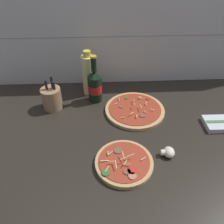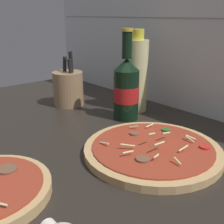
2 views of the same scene
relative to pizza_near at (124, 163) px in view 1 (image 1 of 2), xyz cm
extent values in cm
cube|color=#28231E|center=(9.26, 16.69, -2.32)|extent=(160.00, 90.00, 2.50)
cube|color=silver|center=(9.26, 62.19, 26.43)|extent=(160.00, 1.00, 60.00)
cube|color=gray|center=(9.26, 61.64, 26.43)|extent=(156.80, 0.16, 0.30)
cylinder|color=tan|center=(0.02, 0.06, -0.15)|extent=(22.29, 22.29, 1.84)
cylinder|color=#9E3823|center=(0.02, 0.06, 0.92)|extent=(19.61, 19.61, 0.30)
cylinder|color=#336628|center=(-7.00, -5.09, 1.27)|extent=(3.00, 3.00, 0.40)
cylinder|color=red|center=(2.37, -4.74, 1.27)|extent=(3.40, 3.40, 0.40)
cylinder|color=brown|center=(-1.94, 5.05, 1.27)|extent=(3.50, 3.50, 0.40)
cylinder|color=brown|center=(0.59, -5.11, 1.27)|extent=(2.73, 2.73, 0.40)
cylinder|color=#B7755B|center=(2.29, -7.05, 1.27)|extent=(3.00, 3.00, 0.40)
cylinder|color=beige|center=(-5.99, 3.50, 1.78)|extent=(0.62, 1.85, 0.38)
cylinder|color=beige|center=(2.51, 0.75, 3.23)|extent=(3.18, 1.15, 1.11)
cylinder|color=beige|center=(-0.49, -0.91, 3.43)|extent=(2.55, 0.64, 0.89)
cylinder|color=beige|center=(1.06, -2.42, 2.02)|extent=(2.62, 1.01, 1.03)
cylinder|color=beige|center=(-3.34, -2.75, 2.62)|extent=(0.67, 3.42, 1.02)
cylinder|color=beige|center=(-7.35, -0.01, 1.56)|extent=(3.36, 1.02, 1.20)
cylinder|color=beige|center=(-6.74, -3.95, 1.49)|extent=(2.06, 2.73, 0.93)
cylinder|color=beige|center=(7.28, 0.25, 1.58)|extent=(2.32, 1.69, 0.41)
cylinder|color=beige|center=(-4.99, 3.33, 2.01)|extent=(2.33, 1.85, 1.04)
cylinder|color=beige|center=(0.17, -2.23, 2.91)|extent=(1.72, 1.96, 1.06)
cylinder|color=beige|center=(-0.27, 1.02, 3.01)|extent=(0.93, 3.00, 1.24)
cylinder|color=beige|center=(-4.55, -1.20, 2.49)|extent=(2.37, 0.53, 0.62)
cylinder|color=tan|center=(8.44, 32.54, -0.26)|extent=(29.52, 29.52, 1.62)
cylinder|color=#9E3823|center=(8.44, 32.54, 0.70)|extent=(25.98, 25.98, 0.30)
cylinder|color=red|center=(16.40, 40.06, 1.05)|extent=(2.20, 2.20, 0.40)
cylinder|color=brown|center=(1.59, 33.87, 1.05)|extent=(2.17, 2.17, 0.40)
cylinder|color=#336628|center=(5.09, 41.23, 1.05)|extent=(2.05, 2.05, 0.40)
cylinder|color=brown|center=(11.30, 26.39, 1.05)|extent=(2.78, 2.78, 0.40)
cylinder|color=beige|center=(1.37, 24.98, 1.30)|extent=(2.45, 0.63, 0.77)
cylinder|color=beige|center=(1.10, 39.75, 1.31)|extent=(0.37, 2.55, 0.53)
cylinder|color=beige|center=(8.28, 25.33, 1.74)|extent=(1.05, 2.35, 0.40)
cylinder|color=beige|center=(12.88, 28.42, 1.60)|extent=(1.00, 2.24, 0.56)
cylinder|color=beige|center=(6.12, 27.32, 1.80)|extent=(2.39, 2.44, 0.69)
cylinder|color=beige|center=(8.16, 32.36, 3.58)|extent=(0.59, 2.40, 0.83)
cylinder|color=beige|center=(14.43, 35.10, 1.68)|extent=(0.74, 2.52, 0.96)
cylinder|color=beige|center=(12.16, 41.05, 1.54)|extent=(2.24, 1.41, 1.03)
cylinder|color=beige|center=(8.54, 36.86, 2.60)|extent=(0.53, 2.89, 0.93)
cylinder|color=beige|center=(-0.83, 36.13, 1.38)|extent=(2.18, 1.36, 0.98)
cylinder|color=beige|center=(16.71, 30.01, 1.60)|extent=(2.05, 0.81, 0.85)
cylinder|color=beige|center=(12.56, 40.14, 1.50)|extent=(2.26, 0.50, 0.86)
cylinder|color=beige|center=(11.15, 31.32, 2.75)|extent=(0.54, 3.41, 0.73)
cylinder|color=black|center=(-11.22, 43.47, 5.93)|extent=(7.11, 7.11, 14.00)
cone|color=black|center=(-11.22, 43.47, 14.53)|extent=(7.11, 7.11, 3.20)
cylinder|color=black|center=(-11.22, 43.47, 19.68)|extent=(2.70, 2.70, 7.10)
cylinder|color=gold|center=(-11.22, 43.47, 23.63)|extent=(3.11, 3.11, 0.80)
cylinder|color=red|center=(-11.22, 43.47, 6.21)|extent=(7.18, 7.18, 4.48)
cylinder|color=beige|center=(-14.56, 50.91, 9.71)|extent=(6.79, 6.79, 21.56)
cylinder|color=yellow|center=(-14.56, 50.91, 21.95)|extent=(3.74, 3.74, 2.94)
cylinder|color=white|center=(16.11, 3.61, 0.74)|extent=(2.34, 2.34, 2.34)
ellipsoid|color=silver|center=(18.19, 3.61, 0.74)|extent=(4.42, 5.19, 3.64)
cylinder|color=#9E7A56|center=(-32.73, 37.92, 4.44)|extent=(9.74, 9.74, 11.02)
cylinder|color=black|center=(-31.51, 38.82, 9.95)|extent=(2.30, 2.52, 13.28)
cylinder|color=black|center=(-30.43, 37.85, 8.86)|extent=(1.27, 2.30, 11.12)
cylinder|color=black|center=(-34.12, 37.73, 9.00)|extent=(1.47, 2.25, 11.40)
cube|color=silver|center=(47.10, 19.88, 0.13)|extent=(15.95, 10.57, 2.40)
cube|color=#4C7F4C|center=(47.10, 19.88, 1.41)|extent=(15.05, 2.06, 0.16)
camera|label=1|loc=(-7.26, -52.67, 67.04)|focal=35.00mm
camera|label=2|loc=(43.62, -9.77, 27.68)|focal=45.00mm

